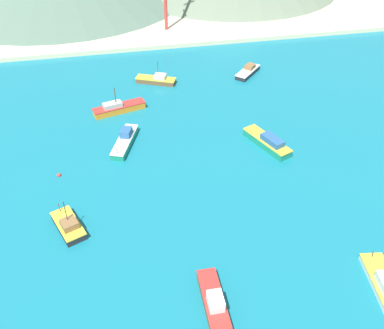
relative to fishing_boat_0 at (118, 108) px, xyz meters
name	(u,v)px	position (x,y,z in m)	size (l,w,h in m)	color
ground	(103,203)	(-4.49, -27.12, -1.15)	(260.00, 280.00, 0.50)	#146B7F
fishing_boat_0	(118,108)	(0.00, 0.00, 0.00)	(11.18, 5.28, 5.59)	orange
fishing_boat_2	(248,71)	(31.55, 11.15, -0.16)	(7.65, 7.87, 2.08)	#232328
fishing_boat_3	(125,140)	(0.39, -12.14, -0.03)	(6.01, 10.52, 2.69)	#198466
fishing_boat_4	(69,225)	(-9.51, -32.29, -0.08)	(5.43, 7.68, 5.75)	#232328
fishing_boat_6	(214,301)	(8.27, -49.13, 0.07)	(2.64, 8.97, 2.96)	brown
fishing_boat_7	(156,80)	(9.52, 11.13, -0.12)	(9.40, 6.10, 5.40)	brown
fishing_boat_9	(268,142)	(26.21, -18.08, 0.08)	(6.67, 10.91, 2.55)	#198466
buoy_0	(59,175)	(-11.47, -19.16, -0.78)	(0.71, 0.71, 0.71)	red
beach_strip	(92,35)	(-4.49, 42.49, -0.30)	(247.00, 25.47, 1.20)	beige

